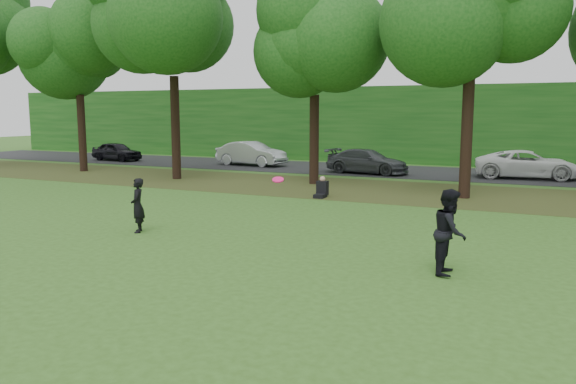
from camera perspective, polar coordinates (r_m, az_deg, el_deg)
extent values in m
plane|color=#32561A|center=(12.81, -8.68, -7.08)|extent=(120.00, 120.00, 0.00)
cube|color=#473819|center=(24.50, 8.35, 0.23)|extent=(60.00, 7.00, 0.01)
cube|color=black|center=(32.19, 12.43, 2.02)|extent=(70.00, 7.00, 0.02)
cube|color=#164915|center=(37.91, 14.54, 6.62)|extent=(70.00, 3.00, 5.00)
imported|color=black|center=(16.17, -15.02, -1.33)|extent=(0.61, 0.66, 1.52)
imported|color=black|center=(12.07, 16.14, -3.90)|extent=(0.71, 0.89, 1.78)
imported|color=black|center=(40.40, -17.01, 3.98)|extent=(3.82, 1.81, 1.26)
imported|color=#A5A9AD|center=(35.18, -3.75, 3.93)|extent=(4.67, 2.07, 1.49)
imported|color=#414449|center=(30.86, 8.05, 3.11)|extent=(4.72, 2.39, 1.31)
imported|color=white|center=(30.75, 23.17, 2.60)|extent=(5.27, 2.86, 1.40)
cylinder|color=#FF1570|center=(13.12, -1.02, 1.27)|extent=(0.37, 0.36, 0.16)
cube|color=black|center=(21.97, 3.28, -0.41)|extent=(0.43, 0.58, 0.16)
cube|color=black|center=(22.19, 3.52, 0.41)|extent=(0.44, 0.36, 0.56)
sphere|color=tan|center=(22.15, 3.53, 1.33)|extent=(0.22, 0.22, 0.22)
cylinder|color=black|center=(33.79, -20.20, 5.62)|extent=(0.44, 0.44, 4.28)
sphere|color=#164915|center=(33.98, -20.62, 14.06)|extent=(6.00, 6.00, 6.00)
cylinder|color=black|center=(28.60, -11.36, 6.38)|extent=(0.44, 0.44, 5.08)
sphere|color=#164915|center=(29.05, -11.70, 18.15)|extent=(7.20, 7.20, 7.20)
cylinder|color=black|center=(26.15, 2.67, 5.32)|extent=(0.44, 0.44, 4.12)
sphere|color=#164915|center=(26.35, 2.75, 15.81)|extent=(5.80, 5.80, 5.80)
cylinder|color=black|center=(22.78, 17.68, 5.17)|extent=(0.44, 0.44, 4.62)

